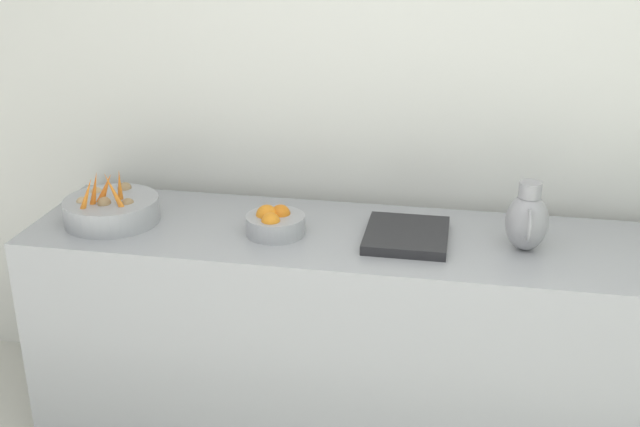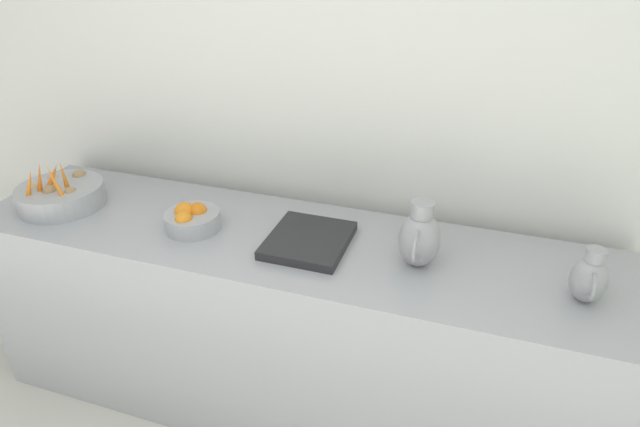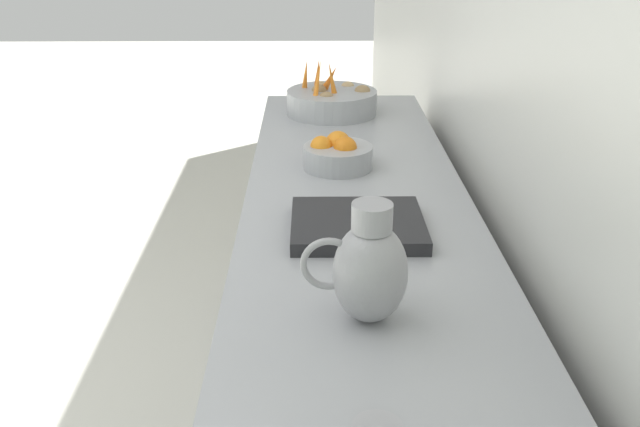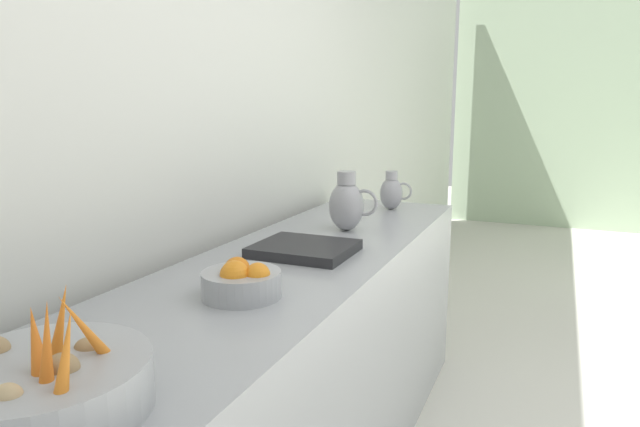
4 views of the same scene
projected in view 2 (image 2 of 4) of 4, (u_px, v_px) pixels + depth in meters
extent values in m
cube|color=silver|center=(442.00, 68.00, 2.05)|extent=(0.10, 9.36, 3.00)
cube|color=#9EA0A5|center=(287.00, 325.00, 2.33)|extent=(0.65, 2.65, 0.89)
cylinder|color=#9EA0A5|center=(61.00, 196.00, 2.34)|extent=(0.36, 0.36, 0.09)
torus|color=#9EA0A5|center=(63.00, 204.00, 2.36)|extent=(0.21, 0.21, 0.01)
cone|color=orange|center=(64.00, 177.00, 2.28)|extent=(0.07, 0.06, 0.16)
cone|color=orange|center=(29.00, 185.00, 2.22)|extent=(0.05, 0.08, 0.15)
cone|color=orange|center=(55.00, 182.00, 2.23)|extent=(0.05, 0.11, 0.16)
cone|color=orange|center=(52.00, 178.00, 2.29)|extent=(0.10, 0.08, 0.13)
cone|color=orange|center=(40.00, 180.00, 2.26)|extent=(0.05, 0.07, 0.16)
ellipsoid|color=tan|center=(53.00, 178.00, 2.40)|extent=(0.05, 0.05, 0.04)
ellipsoid|color=tan|center=(33.00, 188.00, 2.31)|extent=(0.05, 0.04, 0.04)
ellipsoid|color=#9E7F56|center=(79.00, 175.00, 2.42)|extent=(0.06, 0.05, 0.05)
ellipsoid|color=#9E7F56|center=(50.00, 191.00, 2.27)|extent=(0.06, 0.05, 0.05)
ellipsoid|color=#9E7F56|center=(70.00, 192.00, 2.28)|extent=(0.05, 0.05, 0.04)
cylinder|color=#9EA0A5|center=(193.00, 221.00, 2.16)|extent=(0.22, 0.22, 0.07)
sphere|color=orange|center=(184.00, 219.00, 2.10)|extent=(0.07, 0.07, 0.07)
sphere|color=orange|center=(185.00, 212.00, 2.16)|extent=(0.08, 0.08, 0.08)
sphere|color=orange|center=(198.00, 211.00, 2.16)|extent=(0.08, 0.08, 0.08)
ellipsoid|color=#939399|center=(419.00, 239.00, 1.90)|extent=(0.15, 0.15, 0.21)
cylinder|color=#939399|center=(422.00, 210.00, 1.85)|extent=(0.08, 0.08, 0.06)
torus|color=#939399|center=(416.00, 246.00, 1.83)|extent=(0.11, 0.01, 0.11)
ellipsoid|color=#939399|center=(589.00, 279.00, 1.73)|extent=(0.12, 0.12, 0.16)
cylinder|color=#939399|center=(596.00, 255.00, 1.68)|extent=(0.06, 0.06, 0.04)
torus|color=#939399|center=(592.00, 287.00, 1.67)|extent=(0.09, 0.01, 0.09)
cube|color=#232326|center=(309.00, 240.00, 2.06)|extent=(0.34, 0.30, 0.04)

